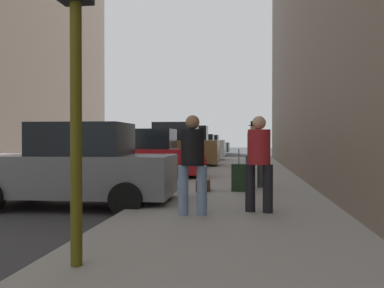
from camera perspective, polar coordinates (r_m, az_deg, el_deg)
sidewalk at (r=10.13m, az=5.90°, el=-7.13°), size 4.00×40.00×0.15m
parked_gray_coupe at (r=9.40m, az=-15.23°, el=-3.02°), size 4.25×2.14×1.79m
parked_red_hatchback at (r=14.93m, az=-6.67°, el=-1.62°), size 4.21×2.08×1.79m
parked_bronze_suv at (r=20.99m, az=-2.59°, el=-0.44°), size 4.61×2.07×2.25m
parked_white_van at (r=26.59m, az=-0.50°, el=-0.19°), size 4.62×2.11×2.25m
parked_silver_sedan at (r=32.72m, az=0.96°, el=-0.34°), size 4.21×2.08×1.79m
parked_dark_green_sedan at (r=38.39m, az=1.89°, el=-0.18°), size 4.25×2.15×1.79m
fire_hydrant at (r=17.65m, az=1.44°, el=-2.39°), size 0.42×0.22×0.70m
traffic_light at (r=4.73m, az=-15.21°, el=16.63°), size 0.32×0.32×3.60m
pedestrian_with_beanie at (r=11.60m, az=8.37°, el=-0.87°), size 0.53×0.49×1.78m
pedestrian_in_red_jacket at (r=7.69m, az=8.93°, el=-1.93°), size 0.53×0.50×1.71m
pedestrian_in_jeans at (r=7.30m, az=0.07°, el=-2.06°), size 0.51×0.42×1.71m
rolling_suitcase at (r=10.87m, az=6.26°, el=-4.39°), size 0.36×0.56×1.04m
duffel_bag at (r=10.70m, az=1.49°, el=-5.54°), size 0.32×0.44×0.28m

